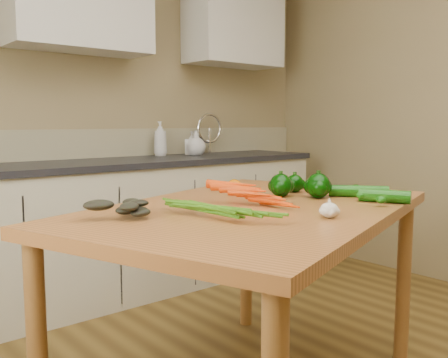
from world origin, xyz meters
TOP-DOWN VIEW (x-y plane):
  - room at (0.00, 0.17)m, footprint 4.04×5.04m
  - counter_run at (0.21, 2.19)m, footprint 2.84×0.64m
  - upper_cabinets at (0.51, 2.32)m, footprint 2.15×0.35m
  - table at (-0.16, 0.64)m, footprint 1.77×1.42m
  - soap_bottle_a at (0.52, 2.36)m, footprint 0.12×0.12m
  - soap_bottle_b at (0.77, 2.31)m, footprint 0.11×0.11m
  - soap_bottle_c at (0.76, 2.25)m, footprint 0.16×0.16m
  - carrot_bunch at (-0.25, 0.63)m, footprint 0.34×0.30m
  - leafy_greens at (-0.68, 0.74)m, footprint 0.22×0.20m
  - garlic_bulb at (-0.14, 0.29)m, footprint 0.06×0.06m
  - pepper_a at (0.10, 0.74)m, footprint 0.10×0.10m
  - pepper_b at (0.25, 0.80)m, footprint 0.08×0.08m
  - pepper_c at (0.19, 0.61)m, footprint 0.11×0.11m
  - tomato_a at (-0.04, 0.88)m, footprint 0.06×0.06m
  - tomato_b at (0.03, 0.98)m, footprint 0.07×0.07m
  - tomato_c at (0.27, 0.90)m, footprint 0.07×0.07m
  - zucchini_a at (0.35, 0.51)m, footprint 0.20×0.23m
  - zucchini_b at (0.30, 0.35)m, footprint 0.13×0.21m

SIDE VIEW (x-z plane):
  - counter_run at x=0.21m, z-range -0.11..1.03m
  - table at x=-0.16m, z-range 0.32..1.14m
  - zucchini_a at x=0.35m, z-range 0.82..0.87m
  - garlic_bulb at x=-0.14m, z-range 0.82..0.88m
  - zucchini_b at x=0.30m, z-range 0.82..0.88m
  - tomato_a at x=-0.04m, z-range 0.82..0.88m
  - tomato_b at x=0.03m, z-range 0.82..0.88m
  - tomato_c at x=0.27m, z-range 0.82..0.89m
  - carrot_bunch at x=-0.25m, z-range 0.82..0.90m
  - pepper_b at x=0.25m, z-range 0.82..0.90m
  - pepper_a at x=0.10m, z-range 0.82..0.92m
  - pepper_c at x=0.19m, z-range 0.82..0.93m
  - leafy_greens at x=-0.68m, z-range 0.82..0.93m
  - soap_bottle_b at x=0.77m, z-range 0.90..1.08m
  - soap_bottle_c at x=0.76m, z-range 0.90..1.08m
  - soap_bottle_a at x=0.52m, z-range 0.90..1.15m
  - room at x=0.00m, z-range -0.07..2.57m
  - upper_cabinets at x=0.51m, z-range 1.60..2.30m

